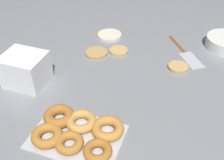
{
  "coord_description": "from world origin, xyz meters",
  "views": [
    {
      "loc": [
        0.25,
        -0.91,
        0.68
      ],
      "look_at": [
        -0.02,
        -0.14,
        0.04
      ],
      "focal_mm": 45.0,
      "sensor_mm": 36.0,
      "label": 1
    }
  ],
  "objects": [
    {
      "name": "pancake_3",
      "position": [
        0.19,
        0.08,
        0.01
      ],
      "size": [
        0.08,
        0.08,
        0.01
      ],
      "primitive_type": "cylinder",
      "color": "tan",
      "rests_on": "ground_plane"
    },
    {
      "name": "pancake_0",
      "position": [
        -0.17,
        0.06,
        0.01
      ],
      "size": [
        0.1,
        0.1,
        0.01
      ],
      "primitive_type": "cylinder",
      "color": "tan",
      "rests_on": "ground_plane"
    },
    {
      "name": "pancake_1",
      "position": [
        -0.08,
        0.11,
        0.01
      ],
      "size": [
        0.08,
        0.08,
        0.01
      ],
      "primitive_type": "cylinder",
      "color": "tan",
      "rests_on": "ground_plane"
    },
    {
      "name": "pancake_2",
      "position": [
        -0.17,
        0.24,
        0.01
      ],
      "size": [
        0.12,
        0.12,
        0.01
      ],
      "primitive_type": "cylinder",
      "color": "beige",
      "rests_on": "ground_plane"
    },
    {
      "name": "ground_plane",
      "position": [
        0.0,
        0.0,
        0.0
      ],
      "size": [
        3.0,
        3.0,
        0.0
      ],
      "primitive_type": "plane",
      "color": "gray"
    },
    {
      "name": "donut_tray",
      "position": [
        -0.05,
        -0.39,
        0.02
      ],
      "size": [
        0.28,
        0.2,
        0.04
      ],
      "color": "silver",
      "rests_on": "ground_plane"
    },
    {
      "name": "container_stack",
      "position": [
        -0.34,
        -0.21,
        0.06
      ],
      "size": [
        0.15,
        0.13,
        0.12
      ],
      "color": "white",
      "rests_on": "ground_plane"
    },
    {
      "name": "spatula",
      "position": [
        0.22,
        0.18,
        0.0
      ],
      "size": [
        0.19,
        0.25,
        0.01
      ],
      "rotation": [
        0.0,
        0.0,
        5.33
      ],
      "color": "brown",
      "rests_on": "ground_plane"
    }
  ]
}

